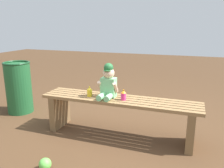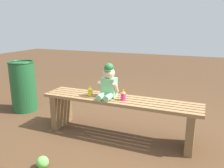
# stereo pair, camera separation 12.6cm
# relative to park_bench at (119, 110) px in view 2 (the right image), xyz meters

# --- Properties ---
(ground_plane) EXTENTS (16.00, 16.00, 0.00)m
(ground_plane) POSITION_rel_park_bench_xyz_m (0.00, 0.00, -0.32)
(ground_plane) COLOR #4C331E
(park_bench) EXTENTS (1.86, 0.37, 0.47)m
(park_bench) POSITION_rel_park_bench_xyz_m (0.00, 0.00, 0.00)
(park_bench) COLOR olive
(park_bench) RESTS_ON ground_plane
(child_figure) EXTENTS (0.23, 0.27, 0.40)m
(child_figure) POSITION_rel_park_bench_xyz_m (-0.14, 0.01, 0.32)
(child_figure) COLOR #7FCC8C
(child_figure) RESTS_ON park_bench
(sippy_cup_left) EXTENTS (0.06, 0.06, 0.12)m
(sippy_cup_left) POSITION_rel_park_bench_xyz_m (-0.36, -0.04, 0.20)
(sippy_cup_left) COLOR yellow
(sippy_cup_left) RESTS_ON park_bench
(sippy_cup_right) EXTENTS (0.06, 0.06, 0.12)m
(sippy_cup_right) POSITION_rel_park_bench_xyz_m (0.06, -0.04, 0.20)
(sippy_cup_right) COLOR #E5337F
(sippy_cup_right) RESTS_ON park_bench
(toy_ball) EXTENTS (0.12, 0.12, 0.12)m
(toy_ball) POSITION_rel_park_bench_xyz_m (-0.43, -0.88, -0.26)
(toy_ball) COLOR #66CC4C
(toy_ball) RESTS_ON ground_plane
(trash_bin) EXTENTS (0.38, 0.38, 0.77)m
(trash_bin) POSITION_rel_park_bench_xyz_m (-1.66, 0.23, 0.07)
(trash_bin) COLOR #1E592D
(trash_bin) RESTS_ON ground_plane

